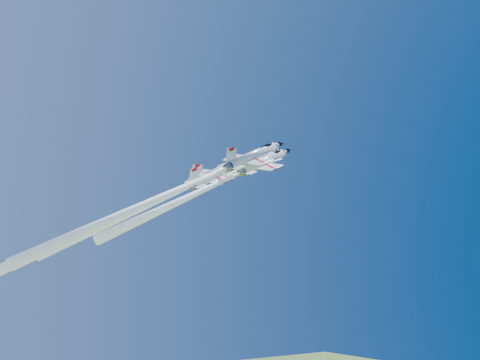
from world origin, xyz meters
TOP-DOWN VIEW (x-y plane):
  - jet_lead at (-7.70, -2.87)m, footprint 36.66×13.59m
  - jet_left at (-20.42, 5.68)m, footprint 50.93×19.20m
  - jet_right at (-16.97, -7.70)m, footprint 42.45×15.57m
  - jet_slot at (-16.87, -0.30)m, footprint 35.02×12.99m

SIDE VIEW (x-z plane):
  - jet_left at x=-20.42m, z-range 53.46..100.13m
  - jet_slot at x=-16.87m, z-range 63.92..93.43m
  - jet_right at x=-16.97m, z-range 61.12..98.08m
  - jet_lead at x=-7.70m, z-range 66.27..97.24m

